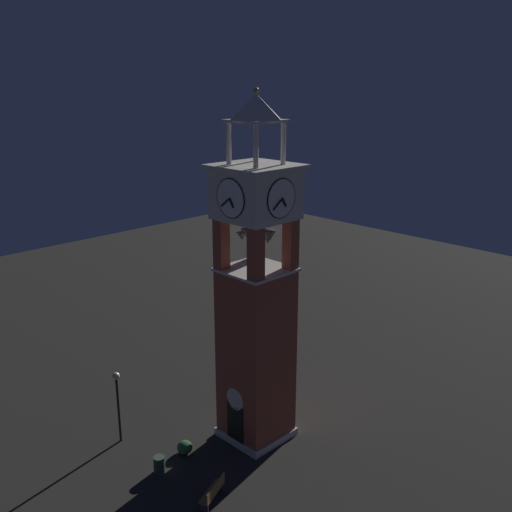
# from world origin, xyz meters

# --- Properties ---
(ground) EXTENTS (80.00, 80.00, 0.00)m
(ground) POSITION_xyz_m (0.00, 0.00, 0.00)
(ground) COLOR #2A2925
(clock_tower) EXTENTS (3.38, 3.38, 16.72)m
(clock_tower) POSITION_xyz_m (0.00, -0.00, 6.88)
(clock_tower) COLOR #9E4C38
(clock_tower) RESTS_ON ground
(park_bench) EXTENTS (1.02, 1.65, 0.95)m
(park_bench) POSITION_xyz_m (2.20, -4.71, 0.48)
(park_bench) COLOR brown
(park_bench) RESTS_ON ground
(lamp_post) EXTENTS (0.36, 0.36, 3.73)m
(lamp_post) POSITION_xyz_m (-4.29, -5.12, 2.60)
(lamp_post) COLOR black
(lamp_post) RESTS_ON ground
(trash_bin) EXTENTS (0.52, 0.52, 0.80)m
(trash_bin) POSITION_xyz_m (-0.97, -5.19, 0.40)
(trash_bin) COLOR #38513D
(trash_bin) RESTS_ON ground
(shrub_near_entry) EXTENTS (0.73, 0.73, 0.64)m
(shrub_near_entry) POSITION_xyz_m (-1.27, -3.51, 0.32)
(shrub_near_entry) COLOR #336638
(shrub_near_entry) RESTS_ON ground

